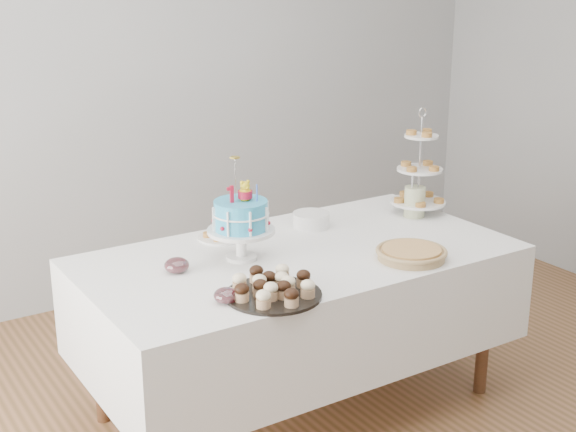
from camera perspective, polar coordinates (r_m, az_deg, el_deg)
walls at (r=3.17m, az=3.77°, el=5.68°), size 5.04×4.04×2.70m
table at (r=3.65m, az=0.72°, el=-5.97°), size 1.92×1.02×0.77m
birthday_cake at (r=3.46m, az=-3.35°, el=-1.16°), size 0.29×0.29×0.45m
cupcake_tray at (r=3.09m, az=-1.05°, el=-5.02°), size 0.38×0.38×0.09m
pie at (r=3.52m, az=8.77°, el=-2.61°), size 0.31×0.31×0.05m
tiered_stand at (r=4.11m, az=9.35°, el=3.25°), size 0.28×0.28×0.55m
plate_stack at (r=3.90m, az=1.66°, el=-0.27°), size 0.18×0.18×0.07m
pastry_plate at (r=3.75m, az=-4.78°, el=-1.39°), size 0.22×0.22×0.03m
jam_bowl_a at (r=3.06m, az=-4.40°, el=-5.66°), size 0.10×0.10×0.06m
jam_bowl_b at (r=3.37m, az=-7.92°, el=-3.50°), size 0.11×0.11×0.06m
utensil_pitcher at (r=4.09m, az=8.99°, el=1.10°), size 0.11×0.11×0.24m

